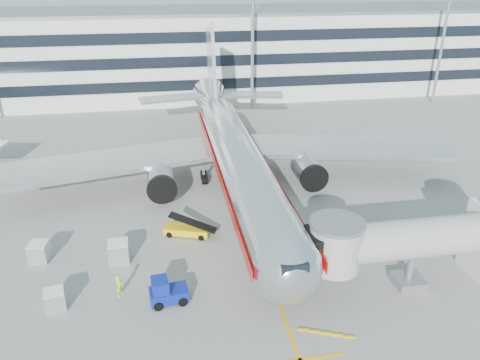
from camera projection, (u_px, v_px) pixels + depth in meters
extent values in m
plane|color=gray|center=(255.00, 243.00, 42.08)|extent=(180.00, 180.00, 0.00)
cube|color=#DDA20B|center=(237.00, 194.00, 51.04)|extent=(0.25, 70.00, 0.01)
cube|color=#DDA20B|center=(300.00, 360.00, 29.52)|extent=(6.00, 0.25, 0.01)
cylinder|color=silver|center=(240.00, 166.00, 47.52)|extent=(5.00, 36.00, 5.00)
sphere|color=silver|center=(286.00, 268.00, 31.37)|extent=(5.00, 5.00, 5.00)
cone|color=silver|center=(213.00, 102.00, 67.89)|extent=(5.00, 10.00, 5.00)
cube|color=black|center=(293.00, 267.00, 29.56)|extent=(1.80, 1.20, 0.90)
cube|color=#B7B7BC|center=(341.00, 147.00, 54.81)|extent=(24.95, 12.07, 0.50)
cube|color=#B7B7BC|center=(114.00, 162.00, 50.74)|extent=(24.95, 12.07, 0.50)
cylinder|color=#99999E|center=(309.00, 171.00, 51.39)|extent=(3.00, 4.20, 3.00)
cylinder|color=#99999E|center=(162.00, 181.00, 48.88)|extent=(3.00, 4.20, 3.00)
cylinder|color=black|center=(314.00, 178.00, 49.60)|extent=(3.10, 0.50, 3.10)
cylinder|color=black|center=(162.00, 190.00, 47.09)|extent=(3.10, 0.50, 3.10)
cube|color=#B7B7BC|center=(212.00, 71.00, 66.52)|extent=(0.45, 9.39, 13.72)
cube|color=#B7B7BC|center=(249.00, 95.00, 69.40)|extent=(10.41, 4.94, 0.35)
cube|color=#B7B7BC|center=(174.00, 98.00, 67.68)|extent=(10.41, 4.94, 0.35)
cylinder|color=gray|center=(277.00, 290.00, 34.53)|extent=(0.24, 0.24, 1.80)
cylinder|color=black|center=(277.00, 294.00, 34.72)|extent=(0.35, 0.90, 0.90)
cylinder|color=gray|center=(258.00, 170.00, 54.72)|extent=(0.30, 0.30, 2.00)
cylinder|color=gray|center=(204.00, 174.00, 53.72)|extent=(0.30, 0.30, 2.00)
cube|color=red|center=(264.00, 162.00, 47.79)|extent=(0.06, 38.00, 0.90)
cube|color=red|center=(215.00, 165.00, 47.00)|extent=(0.06, 38.00, 0.90)
cylinder|color=#A8A8A3|center=(416.00, 238.00, 34.81)|extent=(13.00, 3.00, 3.00)
cylinder|color=#A8A8A3|center=(335.00, 246.00, 33.82)|extent=(3.80, 3.80, 3.40)
cylinder|color=gray|center=(337.00, 223.00, 33.04)|extent=(4.00, 4.00, 0.30)
cube|color=black|center=(318.00, 248.00, 33.62)|extent=(1.40, 2.60, 2.60)
cylinder|color=gray|center=(410.00, 267.00, 35.89)|extent=(0.56, 0.56, 3.20)
cube|color=gray|center=(408.00, 281.00, 36.40)|extent=(2.20, 2.20, 0.70)
cylinder|color=black|center=(397.00, 282.00, 36.26)|extent=(0.35, 0.70, 0.70)
cylinder|color=black|center=(419.00, 280.00, 36.55)|extent=(0.35, 0.70, 0.70)
cube|color=silver|center=(196.00, 53.00, 90.99)|extent=(150.00, 24.00, 15.00)
cube|color=black|center=(203.00, 85.00, 81.59)|extent=(150.00, 0.30, 1.80)
cube|color=black|center=(202.00, 61.00, 79.93)|extent=(150.00, 0.30, 1.80)
cube|color=black|center=(201.00, 37.00, 78.27)|extent=(150.00, 0.30, 1.80)
cube|color=gray|center=(194.00, 10.00, 87.76)|extent=(150.00, 24.00, 0.60)
cylinder|color=gray|center=(253.00, 36.00, 75.82)|extent=(0.50, 0.50, 25.00)
cylinder|color=gray|center=(444.00, 31.00, 81.15)|extent=(0.50, 0.50, 25.00)
cube|color=#E9AF09|center=(187.00, 230.00, 43.11)|extent=(4.42, 2.84, 0.66)
cube|color=black|center=(187.00, 222.00, 42.76)|extent=(4.45, 2.47, 1.45)
cylinder|color=black|center=(174.00, 227.00, 44.04)|extent=(0.62, 0.44, 0.57)
cylinder|color=black|center=(169.00, 234.00, 42.86)|extent=(0.62, 0.44, 0.57)
cylinder|color=black|center=(205.00, 230.00, 43.56)|extent=(0.62, 0.44, 0.57)
cylinder|color=black|center=(201.00, 237.00, 42.37)|extent=(0.62, 0.44, 0.57)
cube|color=navy|center=(169.00, 294.00, 34.43)|extent=(2.93, 1.89, 0.89)
cube|color=navy|center=(160.00, 286.00, 33.91)|extent=(1.35, 1.61, 1.09)
cube|color=black|center=(160.00, 282.00, 33.76)|extent=(1.23, 1.40, 0.10)
cylinder|color=black|center=(156.00, 294.00, 34.96)|extent=(0.72, 0.37, 0.69)
cylinder|color=black|center=(158.00, 306.00, 33.67)|extent=(0.72, 0.37, 0.69)
cylinder|color=black|center=(179.00, 289.00, 35.43)|extent=(0.72, 0.37, 0.69)
cylinder|color=black|center=(183.00, 302.00, 34.14)|extent=(0.72, 0.37, 0.69)
cube|color=#B4B7BC|center=(119.00, 252.00, 39.19)|extent=(1.72, 1.72, 1.72)
cube|color=white|center=(118.00, 243.00, 38.83)|extent=(1.72, 1.72, 0.06)
cube|color=#B4B7BC|center=(39.00, 252.00, 39.29)|extent=(1.71, 1.71, 1.59)
cube|color=white|center=(37.00, 244.00, 38.96)|extent=(1.71, 1.71, 0.06)
cube|color=#B4B7BC|center=(55.00, 300.00, 33.73)|extent=(1.67, 1.67, 1.45)
cube|color=white|center=(53.00, 292.00, 33.42)|extent=(1.67, 1.67, 0.05)
imported|color=#C9FF1A|center=(119.00, 286.00, 35.00)|extent=(0.69, 0.74, 1.70)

